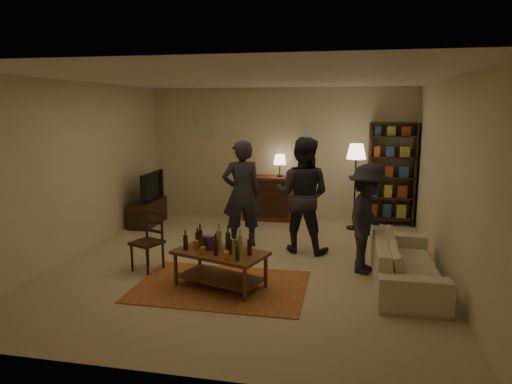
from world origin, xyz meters
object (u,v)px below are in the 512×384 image
(tv_stand, at_px, (148,206))
(person_right, at_px, (302,195))
(dining_chair, at_px, (150,238))
(person_by_sofa, at_px, (367,219))
(coffee_table, at_px, (220,256))
(sofa, at_px, (406,261))
(dresser, at_px, (268,197))
(person_left, at_px, (242,194))
(floor_lamp, at_px, (356,157))
(bookshelf, at_px, (391,173))

(tv_stand, relative_size, person_right, 0.57)
(dining_chair, xyz_separation_m, person_by_sofa, (3.04, 0.49, 0.32))
(coffee_table, relative_size, sofa, 0.63)
(tv_stand, xyz_separation_m, dresser, (2.25, 0.91, 0.09))
(coffee_table, relative_size, person_left, 0.74)
(floor_lamp, bearing_deg, tv_stand, -172.86)
(dining_chair, distance_m, bookshelf, 4.93)
(coffee_table, height_order, dining_chair, dining_chair)
(tv_stand, bearing_deg, coffee_table, -50.85)
(tv_stand, distance_m, floor_lamp, 4.15)
(coffee_table, xyz_separation_m, dining_chair, (-1.17, 0.44, 0.04))
(coffee_table, relative_size, dining_chair, 1.50)
(dining_chair, relative_size, floor_lamp, 0.54)
(sofa, relative_size, person_left, 1.17)
(person_left, height_order, person_by_sofa, person_left)
(dining_chair, height_order, person_left, person_left)
(coffee_table, xyz_separation_m, floor_lamp, (1.73, 3.29, 0.96))
(tv_stand, distance_m, person_left, 2.41)
(dining_chair, distance_m, tv_stand, 2.60)
(person_by_sofa, bearing_deg, coffee_table, 133.13)
(dining_chair, xyz_separation_m, tv_stand, (-1.10, 2.35, -0.07))
(tv_stand, xyz_separation_m, person_left, (2.14, -0.99, 0.51))
(person_left, xyz_separation_m, person_right, (1.02, -0.08, 0.03))
(coffee_table, height_order, person_right, person_right)
(dining_chair, bearing_deg, person_right, 53.04)
(tv_stand, height_order, person_left, person_left)
(coffee_table, distance_m, person_by_sofa, 2.12)
(floor_lamp, xyz_separation_m, person_right, (-0.84, -1.57, -0.45))
(sofa, bearing_deg, floor_lamp, 13.42)
(coffee_table, distance_m, dining_chair, 1.25)
(person_right, bearing_deg, person_by_sofa, 151.97)
(dresser, bearing_deg, dining_chair, -109.40)
(bookshelf, xyz_separation_m, person_by_sofa, (-0.55, -2.84, -0.26))
(floor_lamp, relative_size, person_left, 0.91)
(bookshelf, xyz_separation_m, person_left, (-2.55, -1.97, -0.14))
(dining_chair, distance_m, dresser, 3.46)
(tv_stand, bearing_deg, person_by_sofa, -24.16)
(dresser, relative_size, person_left, 0.76)
(tv_stand, bearing_deg, floor_lamp, 7.14)
(person_left, bearing_deg, person_by_sofa, 133.90)
(bookshelf, relative_size, person_right, 1.09)
(person_left, distance_m, person_right, 1.02)
(dining_chair, height_order, tv_stand, tv_stand)
(coffee_table, relative_size, bookshelf, 0.65)
(tv_stand, height_order, person_right, person_right)
(coffee_table, distance_m, person_left, 1.87)
(floor_lamp, distance_m, person_left, 2.43)
(tv_stand, bearing_deg, person_right, -18.72)
(coffee_table, height_order, dresser, dresser)
(tv_stand, height_order, dresser, dresser)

